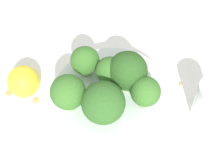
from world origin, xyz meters
The scene contains 13 objects.
ground_plane centered at (0.00, 0.00, 0.00)m, with size 3.00×3.00×0.00m, color white.
bowl centered at (0.00, 0.00, 0.02)m, with size 0.17×0.17×0.04m, color silver.
broccoli_floret_0 centered at (-0.01, 0.02, 0.07)m, with size 0.05×0.05×0.06m.
broccoli_floret_1 centered at (0.03, -0.01, 0.07)m, with size 0.06×0.06×0.07m.
broccoli_floret_2 centered at (0.01, -0.06, 0.07)m, with size 0.05×0.05×0.06m.
broccoli_floret_3 centered at (-0.05, -0.03, 0.06)m, with size 0.04×0.04×0.05m.
broccoli_floret_4 centered at (0.02, 0.04, 0.07)m, with size 0.04×0.04×0.05m.
broccoli_floret_5 centered at (-0.02, 0.00, 0.07)m, with size 0.04×0.04×0.05m.
pepper_shaker centered at (0.02, 0.13, 0.04)m, with size 0.04×0.04×0.07m.
lemon_wedge centered at (-0.05, -0.12, 0.02)m, with size 0.05×0.05×0.05m, color yellow.
almond_crumb_0 centered at (-0.03, 0.11, 0.00)m, with size 0.01×0.00×0.01m, color #AD7F4C.
almond_crumb_1 centered at (-0.03, -0.11, 0.00)m, with size 0.01×0.01×0.01m, color tan.
almond_crumb_3 centered at (-0.04, -0.15, 0.00)m, with size 0.01×0.01×0.01m, color tan.
Camera 1 is at (0.26, -0.03, 0.48)m, focal length 60.00 mm.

